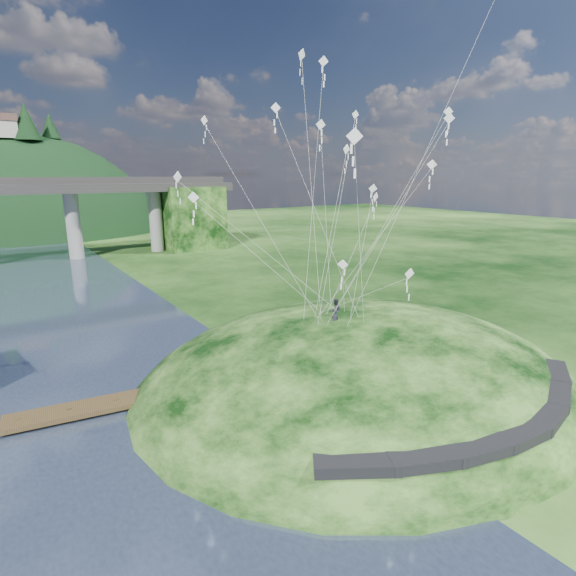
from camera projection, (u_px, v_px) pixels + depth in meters
ground at (289, 419)px, 29.31m from camera, size 320.00×320.00×0.00m
grass_hill at (358, 395)px, 35.63m from camera, size 36.00×32.00×13.00m
footpath at (497, 422)px, 25.02m from camera, size 22.29×5.84×0.83m
wooden_dock at (116, 402)px, 30.60m from camera, size 13.74×4.01×0.97m
kite_flyers at (335, 301)px, 35.22m from camera, size 2.50×2.60×1.94m
kite_swarm at (335, 153)px, 32.59m from camera, size 19.25×17.41×19.84m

